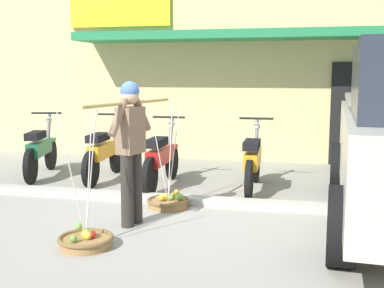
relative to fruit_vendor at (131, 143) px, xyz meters
The scene contains 10 objects.
ground_plane 1.07m from the fruit_vendor, 60.55° to the left, with size 90.00×90.00×0.00m, color #9E998C.
sidewalk_curb 1.43m from the fruit_vendor, 78.95° to the left, with size 20.00×0.24×0.10m, color #BAB4A5.
fruit_vendor is the anchor object (origin of this frame).
fruit_basket_left_side 1.24m from the fruit_vendor, 76.07° to the left, with size 0.58×0.58×1.45m.
fruit_basket_right_side 1.24m from the fruit_vendor, 103.88° to the right, with size 0.58×0.58×1.45m.
motorcycle_nearest_shop 3.41m from the fruit_vendor, 138.00° to the left, with size 0.64×1.78×1.09m.
motorcycle_second_in_row 2.66m from the fruit_vendor, 120.46° to the left, with size 0.54×1.82×1.09m.
motorcycle_third_in_row 2.01m from the fruit_vendor, 96.49° to the left, with size 0.54×1.82×1.09m.
motorcycle_end_of_row 2.42m from the fruit_vendor, 59.17° to the left, with size 0.54×1.82×1.09m.
storefront_building 7.27m from the fruit_vendor, 81.76° to the left, with size 13.00×6.00×4.20m.
Camera 1 is at (1.77, -5.70, 1.79)m, focal length 45.87 mm.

